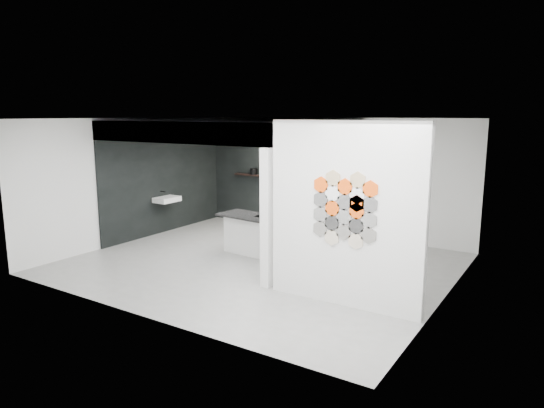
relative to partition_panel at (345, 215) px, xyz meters
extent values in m
cube|color=slate|center=(-2.23, 1.00, -1.40)|extent=(7.00, 6.00, 0.01)
cube|color=silver|center=(0.00, 0.00, 0.00)|extent=(2.45, 0.15, 2.80)
cube|color=black|center=(-3.52, 3.97, -0.22)|extent=(4.40, 0.04, 2.35)
cube|color=black|center=(-5.70, 2.00, -0.22)|extent=(0.04, 4.00, 2.35)
cube|color=silver|center=(-3.52, 2.00, 1.15)|extent=(4.40, 4.00, 0.40)
cube|color=silver|center=(-1.41, 0.00, -0.22)|extent=(0.16, 0.16, 2.35)
cube|color=silver|center=(-3.52, 0.08, 1.15)|extent=(4.40, 0.16, 0.40)
cube|color=silver|center=(-5.46, 1.80, -0.55)|extent=(0.40, 0.60, 0.12)
cube|color=black|center=(-3.43, 3.87, -0.10)|extent=(3.00, 0.15, 0.04)
cube|color=silver|center=(-2.63, 1.50, -1.00)|extent=(1.44, 0.65, 0.80)
cube|color=black|center=(-2.64, 1.42, -0.58)|extent=(1.64, 0.86, 0.04)
cube|color=black|center=(-2.40, 1.52, -0.57)|extent=(0.45, 0.39, 0.01)
cylinder|color=black|center=(-2.38, 1.70, -0.38)|extent=(0.02, 0.02, 0.37)
torus|color=black|center=(-2.38, 1.65, -0.20)|extent=(0.03, 0.13, 0.13)
cylinder|color=black|center=(-4.33, 3.87, 0.00)|extent=(0.25, 0.25, 0.16)
ellipsoid|color=black|center=(-2.27, 3.87, 0.00)|extent=(0.20, 0.20, 0.16)
cylinder|color=gray|center=(-2.08, 3.87, -0.03)|extent=(0.13, 0.13, 0.09)
cylinder|color=gray|center=(-2.08, 3.87, -0.01)|extent=(0.13, 0.13, 0.15)
cylinder|color=black|center=(-3.47, 3.87, 0.00)|extent=(0.07, 0.07, 0.16)
cylinder|color=black|center=(-4.09, 3.87, -0.04)|extent=(0.09, 0.09, 0.09)
cylinder|color=#66635E|center=(-0.37, -0.09, -0.24)|extent=(0.26, 0.02, 0.26)
cylinder|color=silver|center=(-0.37, -0.09, -0.01)|extent=(0.26, 0.02, 0.26)
cylinder|color=black|center=(-0.37, -0.09, 0.21)|extent=(0.26, 0.02, 0.26)
cylinder|color=#F24E0C|center=(-0.37, -0.09, 0.44)|extent=(0.26, 0.02, 0.26)
cylinder|color=beige|center=(-0.17, -0.09, -0.35)|extent=(0.26, 0.02, 0.26)
cylinder|color=#2D2D2D|center=(-0.17, -0.09, -0.13)|extent=(0.26, 0.02, 0.26)
cylinder|color=#F24E0C|center=(-0.17, -0.09, 0.10)|extent=(0.26, 0.02, 0.26)
cylinder|color=white|center=(-0.17, -0.09, 0.33)|extent=(0.26, 0.02, 0.26)
cylinder|color=tan|center=(-0.17, -0.09, 0.55)|extent=(0.26, 0.02, 0.26)
cylinder|color=#66635E|center=(0.02, -0.09, -0.24)|extent=(0.26, 0.02, 0.26)
cylinder|color=silver|center=(0.02, -0.09, -0.01)|extent=(0.26, 0.02, 0.26)
cylinder|color=black|center=(0.02, -0.09, 0.21)|extent=(0.26, 0.02, 0.26)
cylinder|color=#F24E0C|center=(0.02, -0.09, 0.44)|extent=(0.26, 0.02, 0.26)
cylinder|color=beige|center=(0.22, -0.09, -0.35)|extent=(0.26, 0.02, 0.26)
cylinder|color=#2D2D2D|center=(0.22, -0.09, -0.13)|extent=(0.26, 0.02, 0.26)
cylinder|color=#F24E0C|center=(0.22, -0.09, 0.10)|extent=(0.26, 0.02, 0.26)
cylinder|color=white|center=(0.22, -0.09, 0.33)|extent=(0.26, 0.02, 0.26)
cylinder|color=tan|center=(0.22, -0.09, 0.55)|extent=(0.26, 0.02, 0.26)
cylinder|color=#66635E|center=(0.42, -0.09, -0.24)|extent=(0.26, 0.02, 0.26)
cylinder|color=silver|center=(0.42, -0.09, -0.01)|extent=(0.26, 0.02, 0.26)
cylinder|color=black|center=(0.42, -0.09, 0.21)|extent=(0.26, 0.02, 0.26)
cylinder|color=#F24E0C|center=(0.42, -0.09, 0.44)|extent=(0.26, 0.02, 0.26)
cylinder|color=#F24E0C|center=(0.22, -0.09, 0.21)|extent=(0.26, 0.02, 0.26)
camera|label=1|loc=(2.89, -6.55, 1.49)|focal=32.00mm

